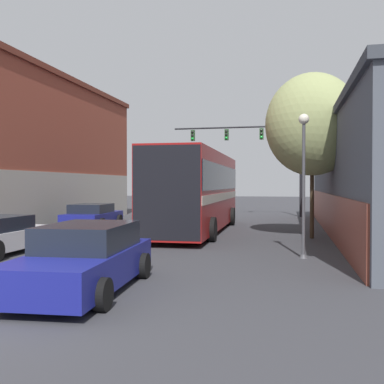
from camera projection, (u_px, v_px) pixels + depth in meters
lane_center_line at (171, 231)px, 22.19m from camera, size 0.14×42.46×0.01m
building_left_brick at (2, 149)px, 25.54m from camera, size 8.02×19.95×8.43m
bus at (197, 188)px, 21.88m from camera, size 3.08×12.11×3.79m
hatchback_foreground at (85, 259)px, 9.79m from camera, size 2.35×4.81×1.43m
parked_car_left_mid at (93, 217)px, 23.37m from camera, size 2.31×4.26×1.30m
traffic_signal_gantry at (257, 146)px, 32.34m from camera, size 9.29×0.36×6.76m
street_lamp at (304, 173)px, 13.96m from camera, size 0.32×0.32×4.51m
street_tree_near at (312, 124)px, 19.13m from camera, size 3.98×3.58×7.06m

